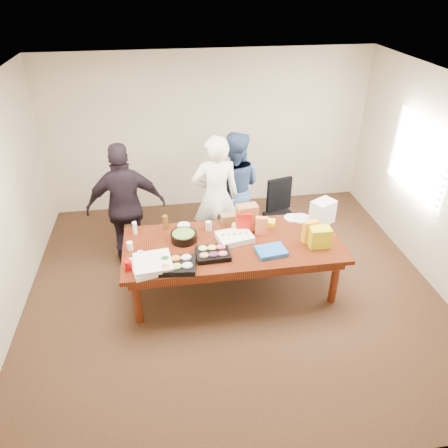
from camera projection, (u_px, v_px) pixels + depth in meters
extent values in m
cube|color=#47301E|center=(232.00, 288.00, 5.80)|extent=(5.50, 5.00, 0.02)
cube|color=white|center=(235.00, 88.00, 4.36)|extent=(5.50, 5.00, 0.02)
cube|color=beige|center=(209.00, 132.00, 7.18)|extent=(5.50, 0.04, 2.70)
cube|color=beige|center=(293.00, 370.00, 2.98)|extent=(5.50, 0.04, 2.70)
cube|color=beige|center=(443.00, 187.00, 5.43)|extent=(0.04, 5.00, 2.70)
cube|color=white|center=(419.00, 158.00, 5.85)|extent=(0.03, 1.40, 1.10)
cube|color=beige|center=(416.00, 158.00, 5.85)|extent=(0.04, 1.36, 1.00)
cube|color=#4C1C0F|center=(233.00, 266.00, 5.60)|extent=(2.80, 1.20, 0.75)
cube|color=black|center=(281.00, 215.00, 6.52)|extent=(0.60, 0.60, 0.97)
imported|color=white|center=(216.00, 198.00, 6.05)|extent=(0.70, 0.47, 1.87)
imported|color=#344A7A|center=(234.00, 188.00, 6.42)|extent=(1.01, 0.87, 1.78)
imported|color=black|center=(126.00, 207.00, 5.85)|extent=(1.12, 0.53, 1.86)
cube|color=black|center=(176.00, 265.00, 4.94)|extent=(0.49, 0.40, 0.07)
cube|color=black|center=(213.00, 254.00, 5.14)|extent=(0.42, 0.34, 0.06)
cube|color=white|center=(235.00, 237.00, 5.45)|extent=(0.50, 0.42, 0.08)
cylinder|color=black|center=(184.00, 237.00, 5.42)|extent=(0.42, 0.42, 0.11)
cube|color=#1E5DAA|center=(271.00, 251.00, 5.20)|extent=(0.39, 0.32, 0.05)
cube|color=#B01309|center=(244.00, 223.00, 5.54)|extent=(0.21, 0.11, 0.30)
cube|color=orange|center=(310.00, 231.00, 5.36)|extent=(0.21, 0.12, 0.30)
cube|color=orange|center=(262.00, 226.00, 5.52)|extent=(0.17, 0.11, 0.25)
cylinder|color=silver|center=(209.00, 226.00, 5.64)|extent=(0.09, 0.09, 0.12)
cylinder|color=orange|center=(244.00, 222.00, 5.69)|extent=(0.07, 0.07, 0.16)
cylinder|color=#5E3A0F|center=(166.00, 223.00, 5.63)|extent=(0.07, 0.07, 0.21)
cylinder|color=white|center=(135.00, 228.00, 5.54)|extent=(0.07, 0.07, 0.17)
cube|color=#FFF40F|center=(267.00, 223.00, 5.75)|extent=(0.25, 0.18, 0.07)
cube|color=brown|center=(232.00, 218.00, 5.81)|extent=(0.31, 0.16, 0.12)
cube|color=#9B5B30|center=(247.00, 217.00, 5.59)|extent=(0.29, 0.19, 0.36)
cylinder|color=#B30204|center=(128.00, 265.00, 4.90)|extent=(0.11, 0.11, 0.12)
cylinder|color=silver|center=(140.00, 255.00, 5.09)|extent=(0.08, 0.08, 0.10)
cylinder|color=white|center=(130.00, 246.00, 5.25)|extent=(0.09, 0.09, 0.11)
cube|color=white|center=(151.00, 266.00, 4.95)|extent=(0.52, 0.52, 0.05)
cube|color=white|center=(153.00, 262.00, 4.92)|extent=(0.48, 0.48, 0.05)
cylinder|color=white|center=(301.00, 218.00, 5.90)|extent=(0.29, 0.29, 0.02)
cylinder|color=white|center=(292.00, 218.00, 5.92)|extent=(0.28, 0.28, 0.01)
cylinder|color=beige|center=(237.00, 226.00, 5.69)|extent=(0.15, 0.15, 0.06)
cylinder|color=white|center=(184.00, 227.00, 5.67)|extent=(0.20, 0.20, 0.07)
cube|color=white|center=(323.00, 212.00, 5.75)|extent=(0.37, 0.34, 0.33)
cube|color=#D6C80E|center=(319.00, 237.00, 5.28)|extent=(0.27, 0.19, 0.26)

